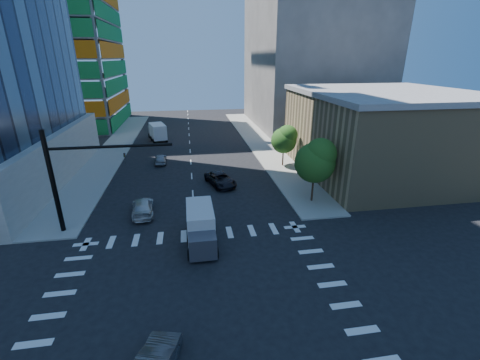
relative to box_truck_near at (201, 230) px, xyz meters
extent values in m
plane|color=black|center=(-0.47, -7.55, -1.28)|extent=(160.00, 160.00, 0.00)
cube|color=silver|center=(-0.47, -7.55, -1.28)|extent=(20.00, 20.00, 0.01)
cube|color=gray|center=(12.03, 32.45, -1.21)|extent=(5.00, 60.00, 0.15)
cube|color=gray|center=(-12.97, 32.45, -1.21)|extent=(5.00, 60.00, 0.15)
cube|color=#167B39|center=(-15.37, 54.45, 23.22)|extent=(0.12, 24.00, 49.00)
cube|color=#9A8459|center=(24.53, 14.45, 3.72)|extent=(20.00, 22.00, 10.00)
cube|color=slate|center=(24.53, 14.45, 9.02)|extent=(20.50, 22.50, 0.60)
cube|color=#5F5956|center=(26.53, 47.45, 12.72)|extent=(24.00, 30.00, 28.00)
cylinder|color=black|center=(-11.97, 3.95, 3.37)|extent=(0.40, 0.40, 9.00)
cylinder|color=black|center=(-6.97, 3.95, 6.27)|extent=(10.00, 0.24, 0.24)
imported|color=black|center=(-5.97, 3.95, 5.17)|extent=(0.16, 0.20, 1.00)
cylinder|color=#382316|center=(12.03, 6.45, 0.00)|extent=(0.20, 0.20, 2.27)
sphere|color=#124413|center=(12.03, 6.45, 3.09)|extent=(4.16, 4.16, 4.16)
sphere|color=#406E24|center=(12.43, 6.15, 4.07)|extent=(3.25, 3.25, 3.25)
cylinder|color=#382316|center=(12.33, 18.45, -0.17)|extent=(0.20, 0.20, 1.92)
sphere|color=#124413|center=(12.33, 18.45, 2.44)|extent=(3.52, 3.52, 3.52)
sphere|color=#406E24|center=(12.73, 18.15, 3.27)|extent=(2.75, 2.75, 2.75)
imported|color=black|center=(2.91, 12.77, -0.55)|extent=(3.93, 5.78, 1.47)
imported|color=silver|center=(-5.41, 6.41, -0.57)|extent=(2.48, 5.08, 1.42)
imported|color=#929399|center=(-4.76, 22.61, -0.61)|extent=(1.69, 4.00, 1.35)
cube|color=#BBBBBD|center=(0.00, 0.00, 0.44)|extent=(2.21, 4.55, 2.36)
cube|color=#45444C|center=(0.00, 0.00, -0.15)|extent=(2.10, 1.65, 1.72)
cube|color=silver|center=(-6.31, 37.15, 0.57)|extent=(3.52, 5.32, 2.54)
cube|color=#45444C|center=(-6.31, 37.15, -0.06)|extent=(2.62, 2.28, 1.85)
camera|label=1|loc=(-0.54, -23.12, 13.19)|focal=24.00mm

